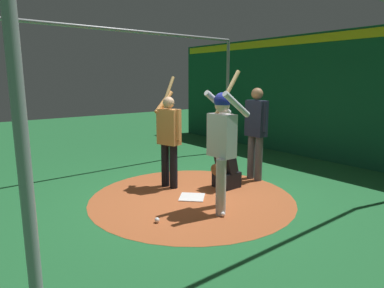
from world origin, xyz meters
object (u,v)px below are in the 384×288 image
catcher (225,168)px  baseball_0 (223,214)px  batter (222,140)px  baseball_1 (157,220)px  home_plate (192,197)px  visitor (169,135)px  umpire (256,128)px

catcher → baseball_0: 1.44m
batter → baseball_1: size_ratio=29.24×
catcher → baseball_0: (0.99, 0.99, -0.35)m
home_plate → visitor: 1.23m
visitor → baseball_0: visitor is taller
catcher → umpire: (-0.84, -0.02, 0.66)m
batter → baseball_0: 1.11m
batter → baseball_0: (0.16, 0.21, -1.08)m
home_plate → batter: 1.32m
baseball_0 → catcher: bearing=-134.8°
home_plate → umpire: size_ratio=0.23×
baseball_0 → visitor: bearing=-96.3°
home_plate → catcher: 0.92m
batter → baseball_0: size_ratio=29.24×
catcher → visitor: 1.21m
home_plate → catcher: bearing=-176.0°
home_plate → umpire: umpire is taller
umpire → visitor: visitor is taller
umpire → baseball_0: size_ratio=25.06×
batter → umpire: batter is taller
umpire → visitor: 1.77m
umpire → baseball_0: bearing=28.9°
baseball_0 → baseball_1: same height
visitor → catcher: bearing=124.2°
catcher → baseball_1: (1.87, 0.57, -0.35)m
baseball_1 → baseball_0: bearing=154.4°
umpire → visitor: (1.64, -0.66, -0.06)m
visitor → baseball_1: (1.07, 1.25, -0.95)m
batter → baseball_0: bearing=53.6°
catcher → visitor: bearing=-40.2°
baseball_0 → baseball_1: 0.98m
umpire → visitor: size_ratio=0.89×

